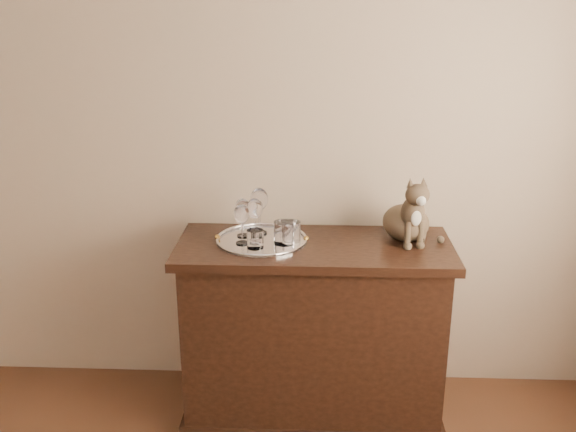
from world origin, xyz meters
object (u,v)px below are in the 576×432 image
Objects in this scene: tumbler_b at (255,239)px; cat at (407,206)px; sideboard at (313,331)px; wine_glass_c at (242,224)px; tray at (262,241)px; tumbler_a at (284,233)px; tumbler_c at (292,231)px; wine_glass_d at (255,219)px; wine_glass_a at (243,218)px; wine_glass_b at (259,211)px.

tumbler_b is 0.68m from cat.
sideboard is 6.79× the size of wine_glass_c.
tray is 0.13m from wine_glass_c.
tumbler_b reaches higher than tray.
tumbler_a is 0.05m from tumbler_c.
wine_glass_c is at bearing -177.26° from tumbler_a.
tray is 0.10m from wine_glass_d.
wine_glass_a is at bearing 156.34° from tumbler_a.
wine_glass_c is 0.93× the size of wine_glass_d.
wine_glass_d is 0.17m from tumbler_c.
wine_glass_a is at bearing 168.73° from sideboard.
wine_glass_b reaches higher than wine_glass_a.
sideboard is 0.54m from tumbler_b.
tumbler_a is (0.13, -0.04, -0.05)m from wine_glass_d.
tumbler_c is at bearing 175.74° from cat.
wine_glass_d reaches higher than wine_glass_a.
tray is 0.10m from tumbler_b.
wine_glass_b is (-0.25, 0.10, 0.54)m from sideboard.
wine_glass_a reaches higher than tumbler_b.
tumbler_b is (0.01, -0.10, -0.05)m from wine_glass_d.
cat is at bearing -1.96° from wine_glass_b.
wine_glass_d is at bearing 177.38° from tumbler_c.
wine_glass_d reaches higher than tray.
sideboard is 3.00× the size of tray.
wine_glass_a is at bearing 167.15° from tumbler_c.
wine_glass_b reaches higher than wine_glass_c.
wine_glass_b is at bearing 63.60° from wine_glass_c.
wine_glass_d is at bearing -98.61° from wine_glass_b.
wine_glass_c is 0.22m from tumbler_c.
wine_glass_b is (0.07, 0.04, 0.02)m from wine_glass_a.
sideboard is 13.71× the size of tumbler_c.
wine_glass_c is 1.81× the size of tumbler_a.
tumbler_c is at bearing 43.22° from tumbler_a.
sideboard is at bearing -22.44° from wine_glass_b.
tumbler_a is (0.19, -0.08, -0.04)m from wine_glass_a.
wine_glass_d is 0.14m from tumbler_a.
cat reaches higher than wine_glass_a.
wine_glass_c reaches higher than wine_glass_a.
sideboard is 0.71m from cat.
tray is at bearing -27.97° from wine_glass_a.
wine_glass_a reaches higher than sideboard.
tumbler_a is at bearing -172.30° from sideboard.
wine_glass_a is (-0.32, 0.06, 0.52)m from sideboard.
tumbler_a is 0.55m from cat.
tumbler_c is (0.22, -0.05, -0.04)m from wine_glass_a.
tray is at bearing 78.29° from tumbler_b.
wine_glass_c reaches higher than sideboard.
wine_glass_a is 0.23m from tumbler_c.
tumbler_b is 0.92× the size of tumbler_c.
tumbler_a is 1.12× the size of tumbler_c.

